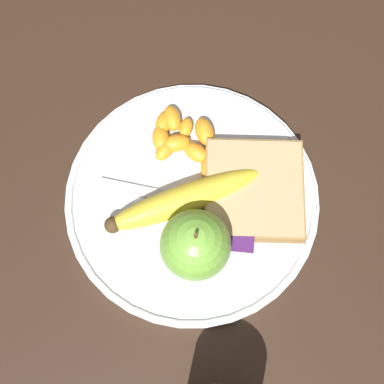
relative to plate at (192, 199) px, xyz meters
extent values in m
plane|color=#332116|center=(0.00, 0.00, -0.01)|extent=(3.00, 3.00, 0.00)
cylinder|color=silver|center=(0.00, 0.00, 0.00)|extent=(0.28, 0.28, 0.01)
torus|color=silver|center=(0.00, 0.00, 0.00)|extent=(0.28, 0.28, 0.01)
sphere|color=#72B23D|center=(-0.06, -0.01, 0.04)|extent=(0.07, 0.07, 0.07)
cylinder|color=brown|center=(-0.06, -0.01, 0.08)|extent=(0.00, 0.00, 0.01)
ellipsoid|color=yellow|center=(-0.01, 0.01, 0.02)|extent=(0.11, 0.17, 0.03)
sphere|color=#473319|center=(-0.04, 0.08, 0.02)|extent=(0.02, 0.02, 0.02)
cube|color=olive|center=(0.01, -0.07, 0.02)|extent=(0.12, 0.11, 0.02)
cube|color=tan|center=(0.01, -0.07, 0.02)|extent=(0.12, 0.11, 0.02)
cube|color=silver|center=(0.00, 0.05, 0.01)|extent=(0.03, 0.12, 0.00)
cube|color=silver|center=(-0.01, -0.04, 0.01)|extent=(0.03, 0.05, 0.00)
cube|color=white|center=(-0.04, -0.05, 0.01)|extent=(0.04, 0.03, 0.02)
cube|color=#4C1E60|center=(-0.04, -0.05, 0.02)|extent=(0.04, 0.03, 0.00)
ellipsoid|color=orange|center=(0.05, 0.00, 0.01)|extent=(0.03, 0.04, 0.02)
ellipsoid|color=orange|center=(0.05, 0.04, 0.01)|extent=(0.03, 0.03, 0.02)
ellipsoid|color=orange|center=(0.04, -0.02, 0.01)|extent=(0.04, 0.02, 0.02)
ellipsoid|color=orange|center=(0.06, 0.02, 0.01)|extent=(0.03, 0.04, 0.02)
ellipsoid|color=orange|center=(0.08, 0.01, 0.01)|extent=(0.03, 0.02, 0.01)
ellipsoid|color=orange|center=(0.06, -0.03, 0.01)|extent=(0.03, 0.03, 0.02)
ellipsoid|color=orange|center=(0.06, 0.04, 0.01)|extent=(0.03, 0.02, 0.02)
ellipsoid|color=orange|center=(0.08, -0.01, 0.01)|extent=(0.04, 0.03, 0.02)
ellipsoid|color=orange|center=(0.09, 0.03, 0.01)|extent=(0.04, 0.03, 0.02)
ellipsoid|color=orange|center=(0.08, 0.04, 0.01)|extent=(0.03, 0.02, 0.02)
camera|label=1|loc=(-0.18, -0.02, 0.57)|focal=50.00mm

